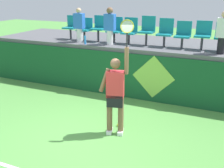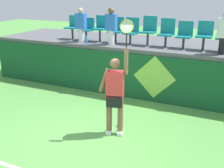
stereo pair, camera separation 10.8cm
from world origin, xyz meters
name	(u,v)px [view 1 (the left image)]	position (x,y,z in m)	size (l,w,h in m)	color
ground_plane	(83,141)	(0.00, 0.00, 0.00)	(40.00, 40.00, 0.00)	#519342
court_back_wall	(129,75)	(0.00, 2.92, 0.70)	(10.46, 0.20, 1.39)	#144C28
spectator_platform	(143,43)	(0.00, 4.24, 1.45)	(10.46, 2.73, 0.12)	#56565B
tennis_player	(115,93)	(0.53, 0.61, 1.01)	(0.74, 0.35, 2.61)	white
tennis_ball	(118,125)	(0.46, 0.94, 0.03)	(0.07, 0.07, 0.07)	#D1E533
water_bottle	(85,40)	(-1.56, 3.03, 1.65)	(0.07, 0.07, 0.27)	#338CE5
stadium_chair_0	(71,26)	(-2.48, 3.71, 1.97)	(0.44, 0.42, 0.81)	#38383D
stadium_chair_1	(85,28)	(-1.93, 3.71, 1.93)	(0.44, 0.42, 0.75)	#38383D
stadium_chair_2	(99,27)	(-1.40, 3.71, 2.00)	(0.44, 0.42, 0.84)	#38383D
stadium_chair_3	(115,29)	(-0.82, 3.72, 1.96)	(0.44, 0.42, 0.82)	#38383D
stadium_chair_4	(130,30)	(-0.31, 3.72, 1.95)	(0.44, 0.42, 0.82)	#38383D
stadium_chair_5	(147,29)	(0.27, 3.72, 2.01)	(0.44, 0.42, 0.89)	#38383D
stadium_chair_6	(165,31)	(0.84, 3.72, 1.97)	(0.44, 0.42, 0.84)	#38383D
stadium_chair_7	(183,34)	(1.38, 3.72, 1.94)	(0.44, 0.42, 0.78)	#38383D
stadium_chair_8	(203,34)	(1.94, 3.71, 1.97)	(0.44, 0.42, 0.81)	#38383D
stadium_chair_9	(223,35)	(2.48, 3.71, 1.96)	(0.44, 0.42, 0.79)	#38383D
spectator_0	(79,25)	(-1.93, 3.32, 2.08)	(0.34, 0.20, 1.10)	white
spectator_1	(223,32)	(2.48, 3.30, 2.10)	(0.34, 0.20, 1.13)	black
spectator_2	(110,25)	(-0.82, 3.30, 2.12)	(0.34, 0.20, 1.15)	white
wall_signage_mount	(152,101)	(0.78, 2.81, 0.00)	(1.27, 0.01, 1.40)	#144C28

